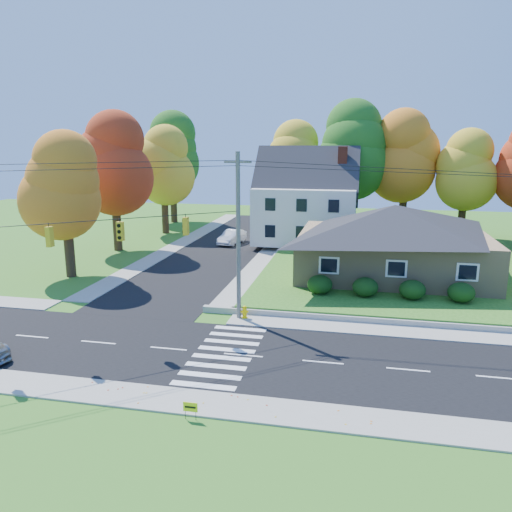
% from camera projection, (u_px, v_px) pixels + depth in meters
% --- Properties ---
extents(ground, '(120.00, 120.00, 0.00)m').
position_uv_depth(ground, '(243.00, 356.00, 25.13)').
color(ground, '#3D7923').
extents(road_main, '(90.00, 8.00, 0.02)m').
position_uv_depth(road_main, '(243.00, 355.00, 25.12)').
color(road_main, black).
rests_on(road_main, ground).
extents(road_cross, '(8.00, 44.00, 0.02)m').
position_uv_depth(road_cross, '(226.00, 246.00, 51.53)').
color(road_cross, black).
rests_on(road_cross, ground).
extents(sidewalk_north, '(90.00, 2.00, 0.08)m').
position_uv_depth(sidewalk_north, '(262.00, 321.00, 29.89)').
color(sidewalk_north, '#9C9A90').
rests_on(sidewalk_north, ground).
extents(sidewalk_south, '(90.00, 2.00, 0.08)m').
position_uv_depth(sidewalk_south, '(215.00, 405.00, 20.35)').
color(sidewalk_south, '#9C9A90').
rests_on(sidewalk_south, ground).
extents(lawn, '(30.00, 30.00, 0.50)m').
position_uv_depth(lawn, '(448.00, 265.00, 42.49)').
color(lawn, '#3D7923').
rests_on(lawn, ground).
extents(ranch_house, '(14.60, 10.60, 5.40)m').
position_uv_depth(ranch_house, '(393.00, 239.00, 38.05)').
color(ranch_house, tan).
rests_on(ranch_house, lawn).
extents(colonial_house, '(10.40, 8.40, 9.60)m').
position_uv_depth(colonial_house, '(307.00, 202.00, 50.81)').
color(colonial_house, silver).
rests_on(colonial_house, lawn).
extents(hedge_row, '(10.70, 1.70, 1.27)m').
position_uv_depth(hedge_row, '(389.00, 288.00, 32.72)').
color(hedge_row, '#163A10').
rests_on(hedge_row, lawn).
extents(traffic_infrastructure, '(38.10, 10.66, 10.00)m').
position_uv_depth(traffic_infrastructure, '(246.00, 250.00, 25.30)').
color(traffic_infrastructure, '#666059').
rests_on(traffic_infrastructure, ground).
extents(tree_lot_0, '(6.72, 6.72, 12.51)m').
position_uv_depth(tree_lot_0, '(295.00, 162.00, 56.11)').
color(tree_lot_0, '#3F2A19').
rests_on(tree_lot_0, lawn).
extents(tree_lot_1, '(7.84, 7.84, 14.60)m').
position_uv_depth(tree_lot_1, '(349.00, 151.00, 53.66)').
color(tree_lot_1, '#3F2A19').
rests_on(tree_lot_1, lawn).
extents(tree_lot_2, '(7.28, 7.28, 13.56)m').
position_uv_depth(tree_lot_2, '(406.00, 157.00, 53.55)').
color(tree_lot_2, '#3F2A19').
rests_on(tree_lot_2, lawn).
extents(tree_lot_3, '(6.16, 6.16, 11.47)m').
position_uv_depth(tree_lot_3, '(466.00, 170.00, 51.69)').
color(tree_lot_3, '#3F2A19').
rests_on(tree_lot_3, lawn).
extents(tree_west_0, '(6.16, 6.16, 11.47)m').
position_uv_depth(tree_west_0, '(64.00, 187.00, 38.39)').
color(tree_west_0, '#3F2A19').
rests_on(tree_west_0, ground).
extents(tree_west_1, '(7.28, 7.28, 13.56)m').
position_uv_depth(tree_west_1, '(113.00, 164.00, 47.84)').
color(tree_west_1, '#3F2A19').
rests_on(tree_west_1, ground).
extents(tree_west_2, '(6.72, 6.72, 12.51)m').
position_uv_depth(tree_west_2, '(163.00, 166.00, 57.32)').
color(tree_west_2, '#3F2A19').
rests_on(tree_west_2, ground).
extents(tree_west_3, '(7.84, 7.84, 14.60)m').
position_uv_depth(tree_west_3, '(172.00, 153.00, 65.07)').
color(tree_west_3, '#3F2A19').
rests_on(tree_west_3, ground).
extents(white_car, '(2.27, 4.59, 1.45)m').
position_uv_depth(white_car, '(232.00, 237.00, 52.53)').
color(white_car, silver).
rests_on(white_car, road_cross).
extents(fire_hydrant, '(0.48, 0.38, 0.85)m').
position_uv_depth(fire_hydrant, '(245.00, 313.00, 30.23)').
color(fire_hydrant, '#FFD202').
rests_on(fire_hydrant, ground).
extents(yard_sign, '(0.58, 0.03, 0.73)m').
position_uv_depth(yard_sign, '(190.00, 407.00, 19.22)').
color(yard_sign, black).
rests_on(yard_sign, ground).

